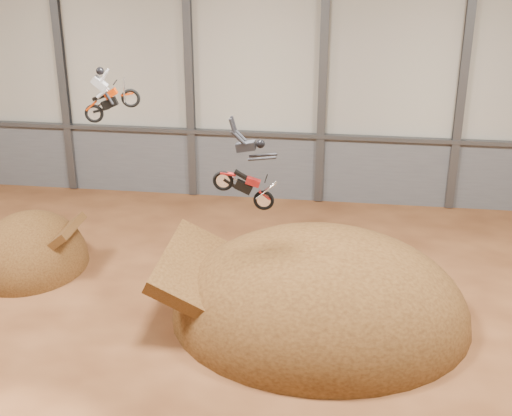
{
  "coord_description": "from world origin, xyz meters",
  "views": [
    {
      "loc": [
        4.75,
        -19.8,
        14.28
      ],
      "look_at": [
        1.51,
        4.0,
        4.04
      ],
      "focal_mm": 50.0,
      "sensor_mm": 36.0,
      "label": 1
    }
  ],
  "objects": [
    {
      "name": "fmx_rider_b",
      "position": [
        1.14,
        2.43,
        6.29
      ],
      "size": [
        3.76,
        0.87,
        3.54
      ],
      "primitive_type": null,
      "rotation": [
        0.0,
        0.43,
        0.01
      ],
      "color": "red"
    },
    {
      "name": "landing_ramp",
      "position": [
        4.01,
        3.38,
        0.0
      ],
      "size": [
        11.13,
        9.85,
        6.42
      ],
      "primitive_type": "ellipsoid",
      "color": "#3F240F",
      "rests_on": "ground"
    },
    {
      "name": "steel_column_2",
      "position": [
        -3.33,
        14.8,
        7.0
      ],
      "size": [
        0.4,
        0.36,
        13.9
      ],
      "primitive_type": "cube",
      "color": "#47494F",
      "rests_on": "ground"
    },
    {
      "name": "fmx_rider_a",
      "position": [
        -3.45,
        3.78,
        8.4
      ],
      "size": [
        2.74,
        1.19,
        2.54
      ],
      "primitive_type": null,
      "rotation": [
        0.0,
        -0.39,
        0.15
      ],
      "color": "#C33404"
    },
    {
      "name": "steel_column_1",
      "position": [
        -10.0,
        14.8,
        7.0
      ],
      "size": [
        0.4,
        0.36,
        13.9
      ],
      "primitive_type": "cube",
      "color": "#47494F",
      "rests_on": "ground"
    },
    {
      "name": "floor",
      "position": [
        0.0,
        0.0,
        0.0
      ],
      "size": [
        40.0,
        40.0,
        0.0
      ],
      "primitive_type": "plane",
      "color": "#542C16",
      "rests_on": "ground"
    },
    {
      "name": "steel_column_3",
      "position": [
        3.33,
        14.8,
        7.0
      ],
      "size": [
        0.4,
        0.36,
        13.9
      ],
      "primitive_type": "cube",
      "color": "#47494F",
      "rests_on": "ground"
    },
    {
      "name": "steel_column_4",
      "position": [
        10.0,
        14.8,
        7.0
      ],
      "size": [
        0.4,
        0.36,
        13.9
      ],
      "primitive_type": "cube",
      "color": "#47494F",
      "rests_on": "ground"
    },
    {
      "name": "back_wall",
      "position": [
        0.0,
        15.0,
        7.0
      ],
      "size": [
        40.0,
        0.1,
        14.0
      ],
      "primitive_type": "cube",
      "color": "#BCB6A6",
      "rests_on": "ground"
    },
    {
      "name": "steel_rail",
      "position": [
        0.0,
        14.75,
        3.55
      ],
      "size": [
        39.8,
        0.35,
        0.2
      ],
      "primitive_type": "cube",
      "color": "#47494F",
      "rests_on": "lower_band_back"
    },
    {
      "name": "takeoff_ramp",
      "position": [
        -8.45,
        5.81,
        0.0
      ],
      "size": [
        4.74,
        5.46,
        4.74
      ],
      "primitive_type": "ellipsoid",
      "color": "#3F240F",
      "rests_on": "ground"
    },
    {
      "name": "lower_band_back",
      "position": [
        0.0,
        14.9,
        1.75
      ],
      "size": [
        39.8,
        0.18,
        3.5
      ],
      "primitive_type": "cube",
      "color": "#5C5E64",
      "rests_on": "ground"
    }
  ]
}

